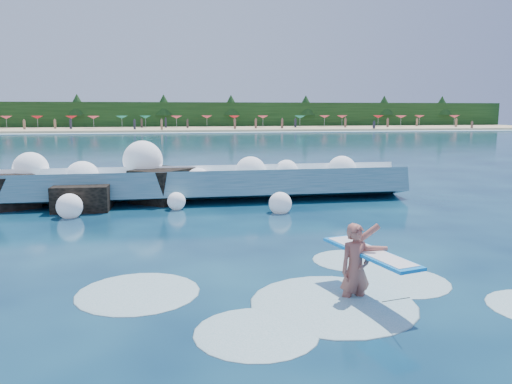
% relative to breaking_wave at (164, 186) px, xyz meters
% --- Properties ---
extents(ground, '(200.00, 200.00, 0.00)m').
position_rel_breaking_wave_xyz_m(ground, '(0.96, -8.02, -0.56)').
color(ground, '#071D39').
rests_on(ground, ground).
extents(beach, '(140.00, 20.00, 0.40)m').
position_rel_breaking_wave_xyz_m(beach, '(0.96, 69.98, -0.36)').
color(beach, tan).
rests_on(beach, ground).
extents(wet_band, '(140.00, 5.00, 0.08)m').
position_rel_breaking_wave_xyz_m(wet_band, '(0.96, 58.98, -0.52)').
color(wet_band, silver).
rests_on(wet_band, ground).
extents(treeline, '(140.00, 4.00, 5.00)m').
position_rel_breaking_wave_xyz_m(treeline, '(0.96, 79.98, 1.94)').
color(treeline, black).
rests_on(treeline, ground).
extents(breaking_wave, '(18.53, 2.86, 1.60)m').
position_rel_breaking_wave_xyz_m(breaking_wave, '(0.00, 0.00, 0.00)').
color(breaking_wave, teal).
rests_on(breaking_wave, ground).
extents(rock_cluster, '(8.51, 3.28, 1.44)m').
position_rel_breaking_wave_xyz_m(rock_cluster, '(-3.13, -0.66, -0.10)').
color(rock_cluster, black).
rests_on(rock_cluster, ground).
extents(surfer_with_board, '(1.14, 2.89, 1.69)m').
position_rel_breaking_wave_xyz_m(surfer_with_board, '(3.42, -10.97, 0.07)').
color(surfer_with_board, '#A75B4E').
rests_on(surfer_with_board, ground).
extents(wave_spray, '(15.39, 4.72, 2.33)m').
position_rel_breaking_wave_xyz_m(wave_spray, '(-0.56, -0.13, 0.50)').
color(wave_spray, white).
rests_on(wave_spray, ground).
extents(surf_foam, '(8.96, 5.15, 0.15)m').
position_rel_breaking_wave_xyz_m(surf_foam, '(2.69, -10.76, -0.56)').
color(surf_foam, silver).
rests_on(surf_foam, ground).
extents(beach_umbrellas, '(114.18, 6.66, 0.50)m').
position_rel_breaking_wave_xyz_m(beach_umbrellas, '(0.89, 72.67, 1.69)').
color(beach_umbrellas, '#D73F53').
rests_on(beach_umbrellas, ground).
extents(beachgoers, '(100.49, 13.91, 1.89)m').
position_rel_breaking_wave_xyz_m(beachgoers, '(5.34, 67.40, 0.52)').
color(beachgoers, '#3F332D').
rests_on(beachgoers, ground).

